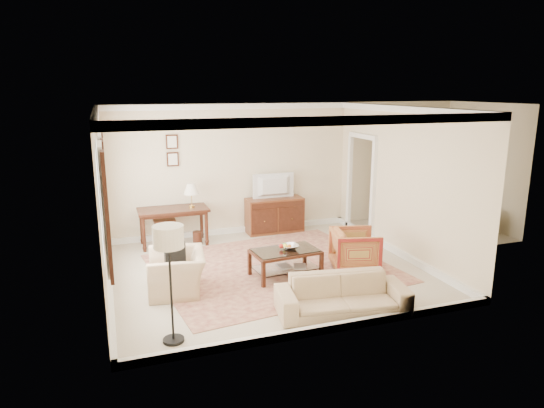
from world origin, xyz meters
TOP-DOWN VIEW (x-y plane):
  - room_shell at (0.00, 0.00)m, footprint 5.51×5.01m
  - annex_bedroom at (4.49, 1.15)m, footprint 3.00×2.70m
  - window_front at (-2.70, -0.70)m, footprint 0.12×1.56m
  - window_rear at (-2.70, 0.90)m, footprint 0.12×1.56m
  - doorway at (2.71, 1.50)m, footprint 0.10×1.12m
  - rug at (0.12, 0.06)m, footprint 4.46×3.95m
  - writing_desk at (-1.37, 2.04)m, footprint 1.43×0.72m
  - desk_chair at (-1.53, 2.39)m, footprint 0.46×0.46m
  - desk_lamp at (-0.98, 2.04)m, footprint 0.32×0.32m
  - framed_prints at (-1.27, 2.47)m, footprint 0.25×0.04m
  - sideboard at (0.93, 2.22)m, footprint 1.29×0.50m
  - tv at (0.93, 2.20)m, footprint 0.92×0.53m
  - coffee_table at (0.21, -0.39)m, footprint 1.21×0.78m
  - fruit_bowl at (0.30, -0.37)m, footprint 0.42×0.42m
  - book_a at (0.08, -0.40)m, footprint 0.28×0.07m
  - book_b at (0.35, -0.44)m, footprint 0.27×0.12m
  - striped_armchair at (1.52, -0.49)m, footprint 0.93×0.96m
  - club_armchair at (-1.68, -0.42)m, footprint 0.78×1.09m
  - backpack at (-1.69, -0.39)m, footprint 0.30×0.37m
  - sofa at (0.49, -1.99)m, footprint 1.97×0.84m
  - floor_lamp at (-1.96, -2.02)m, footprint 0.39×0.39m

SIDE VIEW (x-z plane):
  - rug at x=0.12m, z-range 0.00..0.01m
  - book_b at x=0.35m, z-range 0.00..0.38m
  - book_a at x=0.08m, z-range 0.00..0.38m
  - annex_bedroom at x=4.49m, z-range -1.11..1.79m
  - sofa at x=0.49m, z-range 0.00..0.74m
  - coffee_table at x=0.21m, z-range 0.13..0.62m
  - sideboard at x=0.93m, z-range 0.00..0.79m
  - striped_armchair at x=1.52m, z-range 0.00..0.82m
  - club_armchair at x=-1.68m, z-range 0.00..0.89m
  - desk_chair at x=-1.53m, z-range 0.00..1.05m
  - fruit_bowl at x=0.30m, z-range 0.49..0.59m
  - writing_desk at x=-1.37m, z-range 0.28..1.07m
  - backpack at x=-1.69m, z-range 0.49..0.89m
  - desk_lamp at x=-0.98m, z-range 0.78..1.28m
  - doorway at x=2.71m, z-range -0.05..2.20m
  - tv at x=0.93m, z-range 1.19..1.31m
  - floor_lamp at x=-1.96m, z-range 0.53..2.10m
  - window_front at x=-2.70m, z-range 0.65..2.45m
  - window_rear at x=-2.70m, z-range 0.65..2.45m
  - framed_prints at x=-1.27m, z-range 1.60..2.28m
  - room_shell at x=0.00m, z-range 1.02..3.93m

